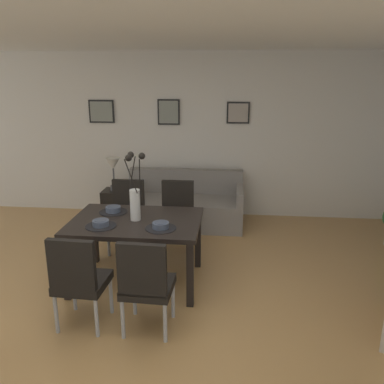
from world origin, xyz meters
TOP-DOWN VIEW (x-y plane):
  - ground_plane at (0.00, 0.00)m, footprint 9.00×9.00m
  - back_wall_panel at (0.00, 3.25)m, footprint 9.00×0.10m
  - ceiling_panel at (0.00, 0.40)m, footprint 9.00×7.20m
  - dining_table at (-0.09, 0.80)m, footprint 1.40×1.00m
  - dining_chair_near_left at (-0.41, -0.10)m, footprint 0.46×0.46m
  - dining_chair_near_right at (-0.43, 1.69)m, footprint 0.45×0.45m
  - dining_chair_far_left at (0.21, -0.12)m, footprint 0.46×0.46m
  - dining_chair_far_right at (0.23, 1.72)m, footprint 0.44×0.44m
  - centerpiece_vase at (-0.09, 0.81)m, footprint 0.21×0.23m
  - placemat_near_left at (-0.41, 0.58)m, footprint 0.32×0.32m
  - bowl_near_left at (-0.41, 0.58)m, footprint 0.17×0.17m
  - placemat_near_right at (-0.41, 1.03)m, footprint 0.32×0.32m
  - bowl_near_right at (-0.41, 1.03)m, footprint 0.17×0.17m
  - placemat_far_left at (0.22, 0.58)m, footprint 0.32×0.32m
  - bowl_far_left at (0.22, 0.58)m, footprint 0.17×0.17m
  - sofa at (0.20, 2.70)m, footprint 1.81×0.84m
  - side_table at (-0.88, 2.65)m, footprint 0.36×0.36m
  - table_lamp at (-0.88, 2.65)m, footprint 0.22×0.22m
  - framed_picture_left at (-1.18, 3.18)m, footprint 0.41×0.03m
  - framed_picture_center at (-0.09, 3.18)m, footprint 0.35×0.03m
  - framed_picture_right at (1.00, 3.18)m, footprint 0.35×0.03m

SIDE VIEW (x-z plane):
  - ground_plane at x=0.00m, z-range 0.00..0.00m
  - side_table at x=-0.88m, z-range 0.00..0.52m
  - sofa at x=0.20m, z-range -0.12..0.68m
  - dining_chair_near_left at x=-0.41m, z-range 0.05..0.97m
  - dining_chair_near_right at x=-0.43m, z-range 0.05..0.97m
  - dining_chair_far_left at x=0.21m, z-range 0.05..0.97m
  - dining_chair_far_right at x=0.23m, z-range 0.05..0.97m
  - dining_table at x=-0.09m, z-range 0.29..1.03m
  - placemat_near_left at x=-0.41m, z-range 0.74..0.75m
  - placemat_near_right at x=-0.41m, z-range 0.74..0.75m
  - placemat_far_left at x=0.22m, z-range 0.74..0.75m
  - bowl_near_left at x=-0.41m, z-range 0.75..0.81m
  - bowl_near_right at x=-0.41m, z-range 0.75..0.81m
  - bowl_far_left at x=0.22m, z-range 0.75..0.81m
  - table_lamp at x=-0.88m, z-range 0.64..1.15m
  - centerpiece_vase at x=-0.09m, z-range 0.66..1.39m
  - back_wall_panel at x=0.00m, z-range 0.00..2.60m
  - framed_picture_left at x=-1.18m, z-range 1.49..1.86m
  - framed_picture_right at x=1.00m, z-range 1.51..1.84m
  - framed_picture_center at x=-0.09m, z-range 1.48..1.88m
  - ceiling_panel at x=0.00m, z-range 2.60..2.68m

